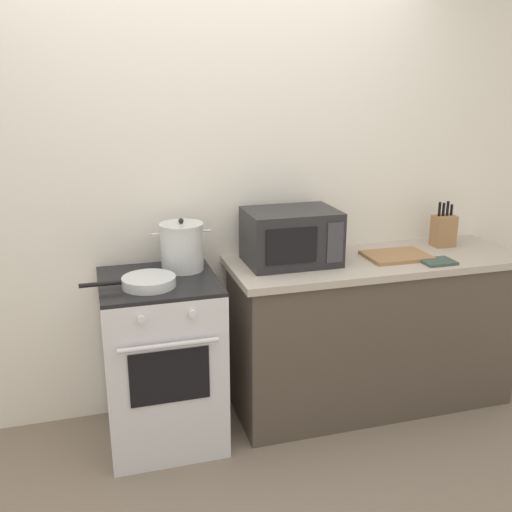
# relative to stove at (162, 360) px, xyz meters

# --- Properties ---
(ground_plane) EXTENTS (10.00, 10.00, 0.00)m
(ground_plane) POSITION_rel_stove_xyz_m (0.35, -0.60, -0.46)
(ground_plane) COLOR #7A6B5B
(back_wall) EXTENTS (4.40, 0.10, 2.50)m
(back_wall) POSITION_rel_stove_xyz_m (0.65, 0.37, 0.79)
(back_wall) COLOR silver
(back_wall) RESTS_ON ground_plane
(lower_cabinet_right) EXTENTS (1.64, 0.56, 0.88)m
(lower_cabinet_right) POSITION_rel_stove_xyz_m (1.25, 0.02, -0.02)
(lower_cabinet_right) COLOR #4C4238
(lower_cabinet_right) RESTS_ON ground_plane
(countertop_right) EXTENTS (1.70, 0.60, 0.04)m
(countertop_right) POSITION_rel_stove_xyz_m (1.25, 0.02, 0.44)
(countertop_right) COLOR #ADA393
(countertop_right) RESTS_ON lower_cabinet_right
(stove) EXTENTS (0.60, 0.64, 0.92)m
(stove) POSITION_rel_stove_xyz_m (0.00, 0.00, 0.00)
(stove) COLOR silver
(stove) RESTS_ON ground_plane
(stock_pot) EXTENTS (0.32, 0.23, 0.28)m
(stock_pot) POSITION_rel_stove_xyz_m (0.15, 0.12, 0.59)
(stock_pot) COLOR silver
(stock_pot) RESTS_ON stove
(frying_pan) EXTENTS (0.47, 0.27, 0.05)m
(frying_pan) POSITION_rel_stove_xyz_m (-0.06, -0.09, 0.48)
(frying_pan) COLOR silver
(frying_pan) RESTS_ON stove
(microwave) EXTENTS (0.50, 0.37, 0.30)m
(microwave) POSITION_rel_stove_xyz_m (0.75, 0.08, 0.61)
(microwave) COLOR #232326
(microwave) RESTS_ON countertop_right
(cutting_board) EXTENTS (0.36, 0.26, 0.02)m
(cutting_board) POSITION_rel_stove_xyz_m (1.37, 0.00, 0.47)
(cutting_board) COLOR #997047
(cutting_board) RESTS_ON countertop_right
(knife_block) EXTENTS (0.13, 0.10, 0.28)m
(knife_block) POSITION_rel_stove_xyz_m (1.76, 0.14, 0.56)
(knife_block) COLOR #997047
(knife_block) RESTS_ON countertop_right
(oven_mitt) EXTENTS (0.18, 0.14, 0.02)m
(oven_mitt) POSITION_rel_stove_xyz_m (1.53, -0.16, 0.47)
(oven_mitt) COLOR #384C42
(oven_mitt) RESTS_ON countertop_right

